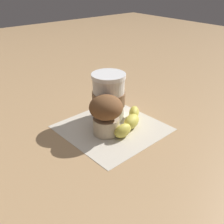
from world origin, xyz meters
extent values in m
plane|color=tan|center=(0.00, 0.00, 0.00)|extent=(3.00, 3.00, 0.00)
cube|color=beige|center=(0.00, 0.00, 0.00)|extent=(0.24, 0.24, 0.00)
cylinder|color=silver|center=(-0.05, 0.03, 0.06)|extent=(0.08, 0.08, 0.11)
cylinder|color=white|center=(-0.05, 0.03, 0.12)|extent=(0.09, 0.09, 0.01)
cylinder|color=#846042|center=(-0.05, 0.03, 0.06)|extent=(0.09, 0.09, 0.03)
cylinder|color=beige|center=(0.01, -0.03, 0.02)|extent=(0.06, 0.06, 0.04)
ellipsoid|color=brown|center=(0.01, -0.03, 0.07)|extent=(0.08, 0.08, 0.06)
ellipsoid|color=#D6CC4C|center=(0.05, -0.01, 0.02)|extent=(0.03, 0.05, 0.03)
ellipsoid|color=#D6CC4C|center=(0.03, 0.04, 0.02)|extent=(0.05, 0.06, 0.03)
ellipsoid|color=#D6CC4C|center=(0.00, 0.07, 0.02)|extent=(0.05, 0.05, 0.03)
camera|label=1|loc=(0.43, -0.35, 0.34)|focal=42.00mm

